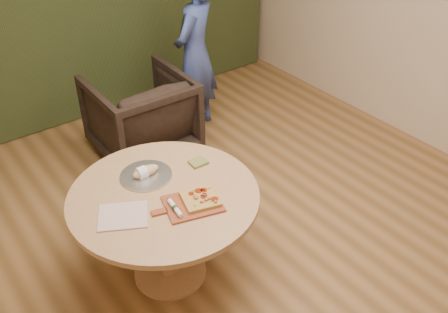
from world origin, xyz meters
TOP-DOWN VIEW (x-y plane):
  - room_shell at (0.00, 0.00)m, footprint 5.04×6.04m
  - pedestal_table at (-0.53, 0.32)m, footprint 1.26×1.26m
  - pizza_paddle at (-0.45, 0.11)m, footprint 0.47×0.36m
  - flatbread_pizza at (-0.38, 0.11)m, footprint 0.27×0.27m
  - cutlery_roll at (-0.57, 0.12)m, footprint 0.05×0.20m
  - newspaper at (-0.85, 0.28)m, footprint 0.38×0.36m
  - serving_tray at (-0.53, 0.55)m, footprint 0.36×0.36m
  - bread_roll at (-0.54, 0.55)m, footprint 0.19×0.09m
  - green_packet at (-0.16, 0.46)m, footprint 0.12×0.10m
  - armchair at (0.11, 1.84)m, footprint 0.89×0.84m
  - person_standing at (0.80, 1.92)m, footprint 0.73×0.66m

SIDE VIEW (x-z plane):
  - armchair at x=0.11m, z-range 0.00..0.90m
  - pedestal_table at x=-0.53m, z-range 0.23..0.98m
  - newspaper at x=-0.85m, z-range 0.75..0.76m
  - serving_tray at x=-0.53m, z-range 0.75..0.77m
  - pizza_paddle at x=-0.45m, z-range 0.75..0.77m
  - green_packet at x=-0.16m, z-range 0.75..0.77m
  - flatbread_pizza at x=-0.38m, z-range 0.76..0.80m
  - cutlery_roll at x=-0.57m, z-range 0.76..0.80m
  - bread_roll at x=-0.54m, z-range 0.75..0.84m
  - person_standing at x=0.80m, z-range 0.00..1.66m
  - room_shell at x=0.00m, z-range -0.02..2.82m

